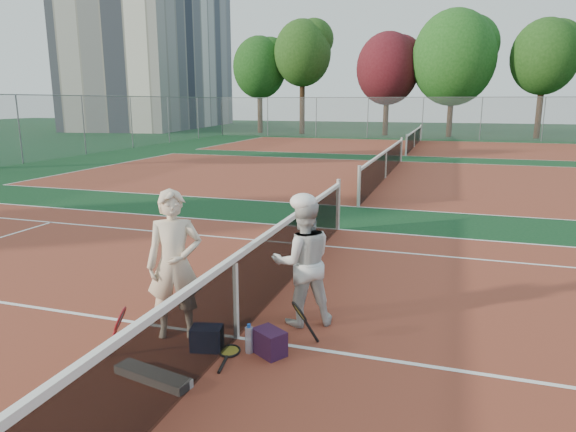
{
  "coord_description": "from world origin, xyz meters",
  "views": [
    {
      "loc": [
        2.28,
        -5.12,
        2.72
      ],
      "look_at": [
        0.0,
        1.97,
        1.05
      ],
      "focal_mm": 32.0,
      "sensor_mm": 36.0,
      "label": 1
    }
  ],
  "objects_px": {
    "racket_spare": "(230,351)",
    "water_bottle": "(249,340)",
    "player_b": "(303,262)",
    "sports_bag_navy": "(207,338)",
    "player_a": "(175,265)",
    "racket_black_held": "(299,324)",
    "net_main": "(236,297)",
    "racket_red": "(121,332)",
    "sports_bag_purple": "(270,342)",
    "apartment_block": "(156,54)"
  },
  "relations": [
    {
      "from": "apartment_block",
      "to": "player_b",
      "type": "distance_m",
      "value": 52.37
    },
    {
      "from": "racket_red",
      "to": "water_bottle",
      "type": "distance_m",
      "value": 1.38
    },
    {
      "from": "player_a",
      "to": "net_main",
      "type": "bearing_deg",
      "value": -13.48
    },
    {
      "from": "apartment_block",
      "to": "player_a",
      "type": "distance_m",
      "value": 52.32
    },
    {
      "from": "sports_bag_navy",
      "to": "sports_bag_purple",
      "type": "height_order",
      "value": "sports_bag_purple"
    },
    {
      "from": "racket_red",
      "to": "player_a",
      "type": "bearing_deg",
      "value": 45.29
    },
    {
      "from": "apartment_block",
      "to": "racket_red",
      "type": "relative_size",
      "value": 39.2
    },
    {
      "from": "apartment_block",
      "to": "water_bottle",
      "type": "xyz_separation_m",
      "value": [
        28.28,
        -44.29,
        -7.35
      ]
    },
    {
      "from": "racket_black_held",
      "to": "racket_spare",
      "type": "distance_m",
      "value": 0.83
    },
    {
      "from": "player_b",
      "to": "racket_black_held",
      "type": "relative_size",
      "value": 2.98
    },
    {
      "from": "player_b",
      "to": "racket_red",
      "type": "bearing_deg",
      "value": 14.1
    },
    {
      "from": "net_main",
      "to": "racket_spare",
      "type": "bearing_deg",
      "value": -79.13
    },
    {
      "from": "racket_spare",
      "to": "racket_red",
      "type": "bearing_deg",
      "value": 101.86
    },
    {
      "from": "sports_bag_navy",
      "to": "sports_bag_purple",
      "type": "bearing_deg",
      "value": 8.47
    },
    {
      "from": "apartment_block",
      "to": "racket_red",
      "type": "xyz_separation_m",
      "value": [
        26.99,
        -44.79,
        -7.22
      ]
    },
    {
      "from": "apartment_block",
      "to": "racket_red",
      "type": "distance_m",
      "value": 52.79
    },
    {
      "from": "racket_black_held",
      "to": "sports_bag_navy",
      "type": "xyz_separation_m",
      "value": [
        -0.96,
        -0.4,
        -0.13
      ]
    },
    {
      "from": "apartment_block",
      "to": "sports_bag_purple",
      "type": "xyz_separation_m",
      "value": [
        28.5,
        -44.26,
        -7.36
      ]
    },
    {
      "from": "net_main",
      "to": "player_a",
      "type": "height_order",
      "value": "player_a"
    },
    {
      "from": "racket_red",
      "to": "racket_spare",
      "type": "xyz_separation_m",
      "value": [
        1.07,
        0.44,
        -0.27
      ]
    },
    {
      "from": "apartment_block",
      "to": "sports_bag_navy",
      "type": "xyz_separation_m",
      "value": [
        27.8,
        -44.36,
        -7.36
      ]
    },
    {
      "from": "player_a",
      "to": "player_b",
      "type": "xyz_separation_m",
      "value": [
        1.31,
        0.79,
        -0.08
      ]
    },
    {
      "from": "net_main",
      "to": "water_bottle",
      "type": "distance_m",
      "value": 0.54
    },
    {
      "from": "apartment_block",
      "to": "racket_black_held",
      "type": "xyz_separation_m",
      "value": [
        28.76,
        -43.97,
        -7.23
      ]
    },
    {
      "from": "racket_spare",
      "to": "sports_bag_navy",
      "type": "relative_size",
      "value": 1.75
    },
    {
      "from": "net_main",
      "to": "apartment_block",
      "type": "bearing_deg",
      "value": 122.47
    },
    {
      "from": "sports_bag_purple",
      "to": "racket_red",
      "type": "bearing_deg",
      "value": -160.6
    },
    {
      "from": "sports_bag_navy",
      "to": "net_main",
      "type": "bearing_deg",
      "value": 60.65
    },
    {
      "from": "apartment_block",
      "to": "racket_black_held",
      "type": "bearing_deg",
      "value": -56.81
    },
    {
      "from": "player_b",
      "to": "racket_black_held",
      "type": "height_order",
      "value": "player_b"
    },
    {
      "from": "player_b",
      "to": "sports_bag_navy",
      "type": "relative_size",
      "value": 4.64
    },
    {
      "from": "player_a",
      "to": "sports_bag_navy",
      "type": "relative_size",
      "value": 5.12
    },
    {
      "from": "racket_red",
      "to": "sports_bag_navy",
      "type": "bearing_deg",
      "value": 8.4
    },
    {
      "from": "player_b",
      "to": "sports_bag_purple",
      "type": "distance_m",
      "value": 1.13
    },
    {
      "from": "sports_bag_purple",
      "to": "water_bottle",
      "type": "height_order",
      "value": "water_bottle"
    },
    {
      "from": "net_main",
      "to": "water_bottle",
      "type": "relative_size",
      "value": 36.6
    },
    {
      "from": "racket_spare",
      "to": "sports_bag_purple",
      "type": "relative_size",
      "value": 1.72
    },
    {
      "from": "racket_spare",
      "to": "water_bottle",
      "type": "height_order",
      "value": "water_bottle"
    },
    {
      "from": "racket_black_held",
      "to": "water_bottle",
      "type": "xyz_separation_m",
      "value": [
        -0.48,
        -0.32,
        -0.12
      ]
    },
    {
      "from": "player_b",
      "to": "sports_bag_navy",
      "type": "height_order",
      "value": "player_b"
    },
    {
      "from": "racket_red",
      "to": "sports_bag_purple",
      "type": "height_order",
      "value": "racket_red"
    },
    {
      "from": "player_a",
      "to": "racket_spare",
      "type": "height_order",
      "value": "player_a"
    },
    {
      "from": "net_main",
      "to": "apartment_block",
      "type": "distance_m",
      "value": 52.62
    },
    {
      "from": "net_main",
      "to": "racket_black_held",
      "type": "xyz_separation_m",
      "value": [
        0.76,
        0.03,
        -0.24
      ]
    },
    {
      "from": "racket_red",
      "to": "racket_spare",
      "type": "relative_size",
      "value": 0.94
    },
    {
      "from": "player_b",
      "to": "water_bottle",
      "type": "xyz_separation_m",
      "value": [
        -0.34,
        -0.94,
        -0.64
      ]
    },
    {
      "from": "racket_black_held",
      "to": "water_bottle",
      "type": "relative_size",
      "value": 1.78
    },
    {
      "from": "player_a",
      "to": "racket_spare",
      "type": "bearing_deg",
      "value": -40.04
    },
    {
      "from": "racket_black_held",
      "to": "sports_bag_purple",
      "type": "bearing_deg",
      "value": 8.89
    },
    {
      "from": "player_b",
      "to": "water_bottle",
      "type": "height_order",
      "value": "player_b"
    }
  ]
}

